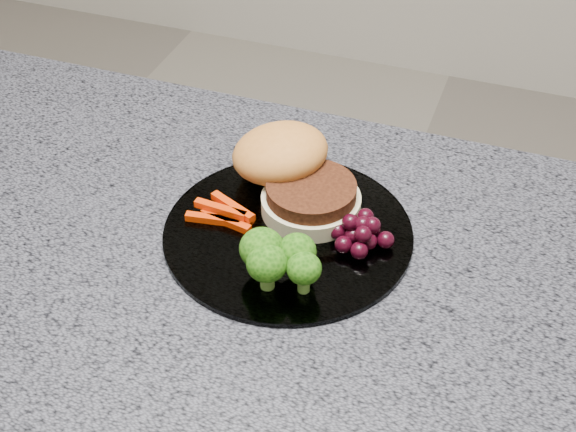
% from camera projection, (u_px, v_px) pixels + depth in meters
% --- Properties ---
extents(countertop, '(1.20, 0.60, 0.04)m').
position_uv_depth(countertop, '(186.00, 270.00, 0.82)').
color(countertop, '#54545F').
rests_on(countertop, island_cabinet).
extents(plate, '(0.26, 0.26, 0.01)m').
position_uv_depth(plate, '(288.00, 233.00, 0.83)').
color(plate, white).
rests_on(plate, countertop).
extents(burger, '(0.19, 0.18, 0.06)m').
position_uv_depth(burger, '(291.00, 172.00, 0.87)').
color(burger, '#C9BD8D').
rests_on(burger, plate).
extents(carrot_sticks, '(0.07, 0.04, 0.02)m').
position_uv_depth(carrot_sticks, '(224.00, 214.00, 0.84)').
color(carrot_sticks, red).
rests_on(carrot_sticks, plate).
extents(broccoli, '(0.08, 0.06, 0.05)m').
position_uv_depth(broccoli, '(278.00, 257.00, 0.76)').
color(broccoli, '#5D8C33').
rests_on(broccoli, plate).
extents(grape_bunch, '(0.07, 0.06, 0.03)m').
position_uv_depth(grape_bunch, '(360.00, 231.00, 0.81)').
color(grape_bunch, black).
rests_on(grape_bunch, plate).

